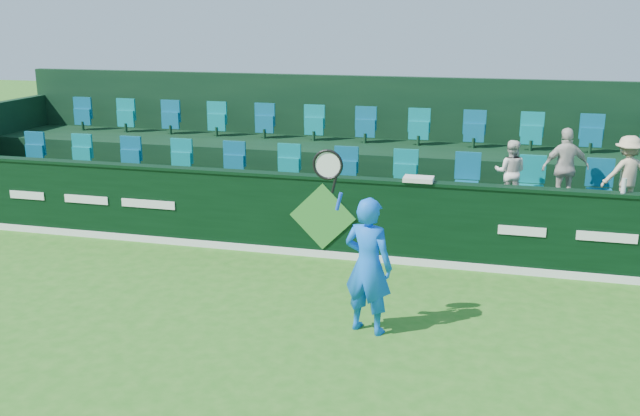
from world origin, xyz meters
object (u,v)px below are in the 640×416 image
(towel, at_px, (419,179))
(drinks_bottle, at_px, (624,186))
(tennis_player, at_px, (368,264))
(spectator_right, at_px, (627,174))
(spectator_middle, at_px, (565,168))
(spectator_left, at_px, (510,172))

(towel, xyz_separation_m, drinks_bottle, (2.96, 0.00, 0.07))
(tennis_player, height_order, drinks_bottle, tennis_player)
(towel, bearing_deg, spectator_right, 19.49)
(spectator_middle, xyz_separation_m, drinks_bottle, (0.73, -1.12, 0.01))
(spectator_left, relative_size, drinks_bottle, 4.89)
(spectator_middle, bearing_deg, spectator_right, 163.47)
(spectator_right, bearing_deg, spectator_middle, -19.67)
(spectator_left, bearing_deg, drinks_bottle, 148.75)
(tennis_player, distance_m, drinks_bottle, 4.23)
(spectator_middle, bearing_deg, tennis_player, 39.77)
(tennis_player, distance_m, towel, 2.71)
(spectator_right, distance_m, towel, 3.36)
(tennis_player, height_order, spectator_right, tennis_player)
(spectator_right, relative_size, towel, 2.65)
(towel, bearing_deg, tennis_player, -96.03)
(spectator_left, bearing_deg, spectator_right, -175.97)
(tennis_player, bearing_deg, spectator_left, 66.25)
(spectator_left, distance_m, towel, 1.78)
(tennis_player, relative_size, spectator_left, 2.21)
(tennis_player, height_order, towel, tennis_player)
(spectator_left, height_order, spectator_right, spectator_right)
(spectator_left, height_order, spectator_middle, spectator_middle)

